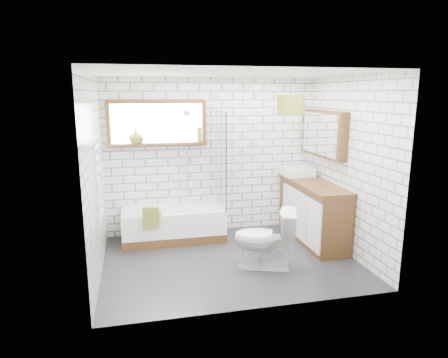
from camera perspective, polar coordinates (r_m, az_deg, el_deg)
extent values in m
cube|color=black|center=(5.62, 0.81, -11.53)|extent=(3.40, 2.60, 0.01)
cube|color=white|center=(5.16, 0.89, 14.95)|extent=(3.40, 2.60, 0.01)
cube|color=white|center=(6.50, -1.86, 3.27)|extent=(3.40, 0.01, 2.50)
cube|color=white|center=(4.02, 5.22, -2.34)|extent=(3.40, 0.01, 2.50)
cube|color=white|center=(5.13, -18.01, 0.27)|extent=(0.01, 2.60, 2.50)
cube|color=white|center=(5.88, 17.23, 1.78)|extent=(0.01, 2.60, 2.50)
cube|color=#3A2210|center=(6.29, -9.51, 7.86)|extent=(1.52, 0.16, 0.68)
cube|color=white|center=(5.13, -17.47, -0.25)|extent=(0.06, 0.52, 1.00)
cube|color=#3A2210|center=(6.31, 14.08, 6.30)|extent=(0.16, 1.20, 0.70)
cylinder|color=silver|center=(6.38, -5.32, 3.96)|extent=(0.02, 0.02, 1.30)
cube|color=white|center=(6.31, -7.23, -6.43)|extent=(1.56, 0.69, 0.50)
cube|color=white|center=(6.18, -0.44, 2.86)|extent=(0.02, 0.72, 1.50)
cube|color=#616B20|center=(5.89, -10.41, -5.52)|extent=(0.24, 0.06, 0.32)
cube|color=tan|center=(5.89, -9.80, -5.49)|extent=(0.18, 0.04, 0.23)
cube|color=#3A2210|center=(6.35, 12.55, -4.51)|extent=(0.52, 1.62, 0.93)
cube|color=white|center=(6.64, 10.47, 1.05)|extent=(0.47, 0.41, 0.14)
cylinder|color=silver|center=(6.69, 11.75, 1.69)|extent=(0.04, 0.04, 0.18)
imported|color=white|center=(5.28, 5.79, -8.46)|extent=(0.69, 0.89, 0.80)
imported|color=olive|center=(6.27, -12.46, 5.83)|extent=(0.29, 0.29, 0.23)
imported|color=black|center=(6.27, -12.22, 5.65)|extent=(0.21, 0.21, 0.19)
cylinder|color=olive|center=(6.35, -3.53, 6.17)|extent=(0.10, 0.10, 0.23)
cylinder|color=#616B20|center=(5.76, 9.43, 10.47)|extent=(0.37, 0.37, 0.27)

